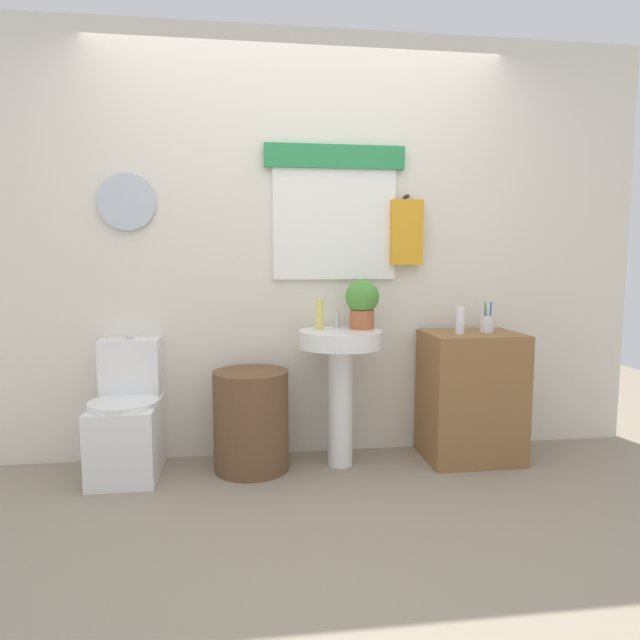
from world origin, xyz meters
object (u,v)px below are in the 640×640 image
at_px(lotion_bottle, 460,320).
at_px(wooden_cabinet, 471,396).
at_px(potted_plant, 362,302).
at_px(laundry_hamper, 251,420).
at_px(soap_bottle, 319,315).
at_px(pedestal_sink, 340,366).
at_px(toothbrush_cup, 487,323).
at_px(toilet, 128,422).

bearing_deg(lotion_bottle, wooden_cabinet, 21.98).
xyz_separation_m(wooden_cabinet, potted_plant, (-0.67, 0.06, 0.58)).
distance_m(laundry_hamper, potted_plant, 0.96).
xyz_separation_m(laundry_hamper, lotion_bottle, (1.24, -0.04, 0.57)).
bearing_deg(soap_bottle, lotion_bottle, -6.15).
height_order(pedestal_sink, soap_bottle, soap_bottle).
xyz_separation_m(soap_bottle, toothbrush_cup, (1.03, -0.03, -0.06)).
bearing_deg(toothbrush_cup, laundry_hamper, -179.21).
xyz_separation_m(laundry_hamper, potted_plant, (0.67, 0.06, 0.68)).
height_order(laundry_hamper, soap_bottle, soap_bottle).
relative_size(wooden_cabinet, soap_bottle, 4.37).
bearing_deg(potted_plant, soap_bottle, -177.80).
bearing_deg(toothbrush_cup, potted_plant, 177.03).
bearing_deg(laundry_hamper, potted_plant, 5.13).
height_order(toilet, lotion_bottle, lotion_bottle).
height_order(potted_plant, lotion_bottle, potted_plant).
xyz_separation_m(pedestal_sink, wooden_cabinet, (0.81, 0.00, -0.21)).
relative_size(pedestal_sink, potted_plant, 2.76).
relative_size(pedestal_sink, lotion_bottle, 5.05).
xyz_separation_m(lotion_bottle, toothbrush_cup, (0.20, 0.06, -0.03)).
height_order(pedestal_sink, potted_plant, potted_plant).
xyz_separation_m(laundry_hamper, wooden_cabinet, (1.34, 0.00, 0.10)).
xyz_separation_m(potted_plant, toothbrush_cup, (0.77, -0.04, -0.14)).
distance_m(soap_bottle, potted_plant, 0.27).
relative_size(soap_bottle, toothbrush_cup, 0.97).
xyz_separation_m(wooden_cabinet, soap_bottle, (-0.93, 0.05, 0.51)).
distance_m(toilet, potted_plant, 1.53).
bearing_deg(lotion_bottle, potted_plant, 170.13).
bearing_deg(potted_plant, lotion_bottle, -9.87).
height_order(wooden_cabinet, soap_bottle, soap_bottle).
bearing_deg(wooden_cabinet, pedestal_sink, 180.00).
xyz_separation_m(wooden_cabinet, toothbrush_cup, (0.10, 0.02, 0.45)).
distance_m(toilet, soap_bottle, 1.26).
height_order(wooden_cabinet, toothbrush_cup, toothbrush_cup).
xyz_separation_m(toilet, potted_plant, (1.37, 0.03, 0.68)).
distance_m(laundry_hamper, toothbrush_cup, 1.54).
relative_size(toilet, potted_plant, 2.65).
relative_size(laundry_hamper, lotion_bottle, 3.64).
height_order(laundry_hamper, toothbrush_cup, toothbrush_cup).
height_order(laundry_hamper, potted_plant, potted_plant).
height_order(wooden_cabinet, lotion_bottle, lotion_bottle).
xyz_separation_m(laundry_hamper, pedestal_sink, (0.53, 0.00, 0.31)).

